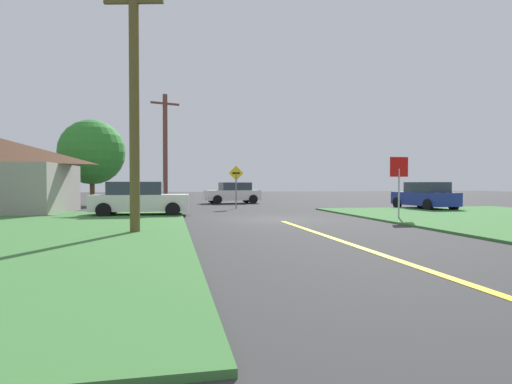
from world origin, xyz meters
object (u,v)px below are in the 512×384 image
utility_pole_near (134,105)px  car_on_crossroad (425,196)px  stop_sign (399,175)px  oak_tree_left (92,152)px  utility_pole_mid (165,149)px  direction_sign (236,182)px  parked_car_near_building (140,199)px  car_approaching_junction (233,193)px

utility_pole_near → car_on_crossroad: bearing=29.6°
stop_sign → oak_tree_left: size_ratio=0.44×
utility_pole_near → utility_pole_mid: 13.58m
utility_pole_near → oak_tree_left: 18.30m
direction_sign → oak_tree_left: 11.13m
parked_car_near_building → oak_tree_left: (-3.97, 10.51, 2.93)m
stop_sign → car_approaching_junction: size_ratio=0.62×
utility_pole_near → direction_sign: utility_pole_near is taller
utility_pole_mid → parked_car_near_building: bearing=-100.0°
direction_sign → oak_tree_left: oak_tree_left is taller
parked_car_near_building → direction_sign: 7.26m
parked_car_near_building → utility_pole_mid: utility_pole_mid is taller
utility_pole_near → utility_pole_mid: size_ratio=1.07×
utility_pole_near → oak_tree_left: bearing=103.8°
direction_sign → oak_tree_left: size_ratio=0.44×
utility_pole_mid → oak_tree_left: size_ratio=1.18×
utility_pole_mid → car_approaching_junction: bearing=45.7°
parked_car_near_building → car_approaching_junction: bearing=64.3°
car_approaching_junction → utility_pole_near: size_ratio=0.57×
utility_pole_mid → utility_pole_near: bearing=-93.1°
car_on_crossroad → direction_sign: bearing=70.2°
utility_pole_near → utility_pole_mid: bearing=86.9°
car_on_crossroad → utility_pole_near: bearing=115.9°
car_approaching_junction → utility_pole_mid: bearing=38.3°
direction_sign → car_approaching_junction: bearing=83.2°
car_on_crossroad → direction_sign: (-10.80, 3.13, 0.83)m
direction_sign → car_on_crossroad: bearing=-16.2°
car_approaching_junction → utility_pole_near: bearing=65.4°
utility_pole_mid → oak_tree_left: 6.60m
car_approaching_junction → oak_tree_left: bearing=-2.0°
car_on_crossroad → parked_car_near_building: (-16.17, -1.68, 0.00)m
utility_pole_near → parked_car_near_building: bearing=93.0°
car_approaching_junction → oak_tree_left: oak_tree_left is taller
oak_tree_left → utility_pole_mid: bearing=-39.7°
utility_pole_near → utility_pole_mid: utility_pole_near is taller
utility_pole_near → direction_sign: (4.98, 12.08, -2.29)m
stop_sign → utility_pole_mid: utility_pole_mid is taller
direction_sign → utility_pole_mid: bearing=160.8°
parked_car_near_building → utility_pole_near: (0.39, -7.27, 3.12)m
utility_pole_near → utility_pole_mid: (0.72, 13.56, -0.24)m
car_on_crossroad → utility_pole_near: size_ratio=0.57×
stop_sign → car_approaching_junction: 16.46m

